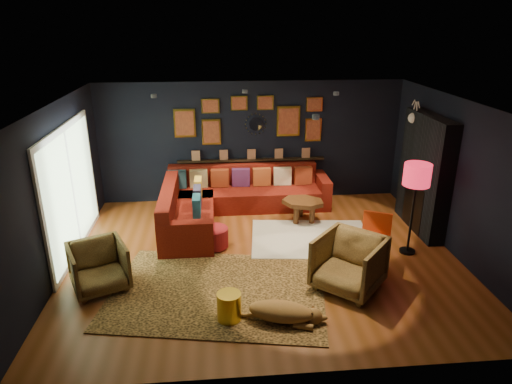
{
  "coord_description": "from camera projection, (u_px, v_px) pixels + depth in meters",
  "views": [
    {
      "loc": [
        -0.76,
        -6.83,
        3.81
      ],
      "look_at": [
        -0.11,
        0.3,
        1.08
      ],
      "focal_mm": 32.0,
      "sensor_mm": 36.0,
      "label": 1
    }
  ],
  "objects": [
    {
      "name": "floor",
      "position": [
        264.0,
        257.0,
        7.78
      ],
      "size": [
        6.5,
        6.5,
        0.0
      ],
      "primitive_type": "plane",
      "color": "brown",
      "rests_on": "ground"
    },
    {
      "name": "room_walls",
      "position": [
        265.0,
        168.0,
        7.21
      ],
      "size": [
        6.5,
        6.5,
        6.5
      ],
      "color": "black",
      "rests_on": "ground"
    },
    {
      "name": "sectional",
      "position": [
        225.0,
        201.0,
        9.3
      ],
      "size": [
        3.41,
        2.69,
        0.86
      ],
      "color": "maroon",
      "rests_on": "ground"
    },
    {
      "name": "ledge",
      "position": [
        251.0,
        160.0,
        9.95
      ],
      "size": [
        3.2,
        0.12,
        0.04
      ],
      "primitive_type": "cube",
      "color": "black",
      "rests_on": "room_walls"
    },
    {
      "name": "gallery_wall",
      "position": [
        250.0,
        119.0,
        9.66
      ],
      "size": [
        3.15,
        0.04,
        1.02
      ],
      "color": "gold",
      "rests_on": "room_walls"
    },
    {
      "name": "sunburst_mirror",
      "position": [
        256.0,
        124.0,
        9.71
      ],
      "size": [
        0.47,
        0.16,
        0.47
      ],
      "color": "silver",
      "rests_on": "room_walls"
    },
    {
      "name": "fireplace",
      "position": [
        424.0,
        178.0,
        8.51
      ],
      "size": [
        0.31,
        1.6,
        2.2
      ],
      "color": "black",
      "rests_on": "ground"
    },
    {
      "name": "deer_head",
      "position": [
        422.0,
        118.0,
        8.61
      ],
      "size": [
        0.5,
        0.28,
        0.45
      ],
      "color": "white",
      "rests_on": "fireplace"
    },
    {
      "name": "sliding_door",
      "position": [
        71.0,
        190.0,
        7.68
      ],
      "size": [
        0.06,
        2.8,
        2.2
      ],
      "color": "white",
      "rests_on": "ground"
    },
    {
      "name": "ceiling_spots",
      "position": [
        260.0,
        98.0,
        7.61
      ],
      "size": [
        3.3,
        2.5,
        0.06
      ],
      "color": "black",
      "rests_on": "room_walls"
    },
    {
      "name": "shag_rug",
      "position": [
        311.0,
        239.0,
        8.4
      ],
      "size": [
        2.3,
        1.78,
        0.03
      ],
      "primitive_type": "cube",
      "rotation": [
        0.0,
        0.0,
        -0.1
      ],
      "color": "silver",
      "rests_on": "ground"
    },
    {
      "name": "leopard_rug",
      "position": [
        218.0,
        291.0,
        6.8
      ],
      "size": [
        3.49,
        2.76,
        0.02
      ],
      "primitive_type": "cube",
      "rotation": [
        0.0,
        0.0,
        -0.18
      ],
      "color": "#C28B47",
      "rests_on": "ground"
    },
    {
      "name": "coffee_table",
      "position": [
        303.0,
        204.0,
        9.02
      ],
      "size": [
        1.0,
        0.87,
        0.42
      ],
      "rotation": [
        0.0,
        0.0,
        -0.33
      ],
      "color": "#553215",
      "rests_on": "shag_rug"
    },
    {
      "name": "pouf",
      "position": [
        214.0,
        237.0,
        8.04
      ],
      "size": [
        0.51,
        0.51,
        0.34
      ],
      "primitive_type": "cylinder",
      "color": "maroon",
      "rests_on": "shag_rug"
    },
    {
      "name": "armchair_left",
      "position": [
        99.0,
        265.0,
        6.74
      ],
      "size": [
        1.01,
        0.99,
        0.8
      ],
      "primitive_type": "imported",
      "rotation": [
        0.0,
        0.0,
        0.43
      ],
      "color": "#AB803E",
      "rests_on": "ground"
    },
    {
      "name": "armchair_right",
      "position": [
        349.0,
        261.0,
        6.73
      ],
      "size": [
        1.23,
        1.22,
        0.92
      ],
      "primitive_type": "imported",
      "rotation": [
        0.0,
        0.0,
        -0.72
      ],
      "color": "#AB803E",
      "rests_on": "ground"
    },
    {
      "name": "gold_stool",
      "position": [
        229.0,
        307.0,
        6.09
      ],
      "size": [
        0.33,
        0.33,
        0.41
      ],
      "primitive_type": "cylinder",
      "color": "gold",
      "rests_on": "ground"
    },
    {
      "name": "orange_chair",
      "position": [
        375.0,
        237.0,
        7.23
      ],
      "size": [
        0.6,
        0.6,
        0.95
      ],
      "rotation": [
        0.0,
        0.0,
        -0.46
      ],
      "color": "black",
      "rests_on": "ground"
    },
    {
      "name": "floor_lamp",
      "position": [
        417.0,
        179.0,
        7.46
      ],
      "size": [
        0.44,
        0.44,
        1.61
      ],
      "color": "black",
      "rests_on": "ground"
    },
    {
      "name": "dog",
      "position": [
        281.0,
        308.0,
        6.06
      ],
      "size": [
        1.3,
        0.9,
        0.37
      ],
      "primitive_type": null,
      "rotation": [
        0.0,
        0.0,
        -0.29
      ],
      "color": "#AB703E",
      "rests_on": "leopard_rug"
    }
  ]
}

